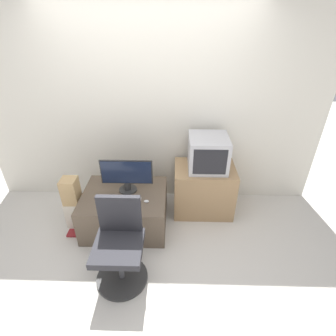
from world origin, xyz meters
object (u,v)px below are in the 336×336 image
Objects in this scene: mouse at (146,201)px; book at (76,233)px; keyboard at (127,201)px; office_chair at (120,247)px; main_monitor at (127,175)px; crt_tv at (208,153)px; cardboard_box_lower at (76,212)px.

book is at bearing -176.68° from mouse.
keyboard is at bearing 176.74° from mouse.
keyboard is 0.36× the size of office_chair.
main_monitor is 10.57× the size of mouse.
office_chair is at bearing -130.38° from crt_tv.
office_chair is 1.06m from cardboard_box_lower.
cardboard_box_lower is at bearing -172.83° from main_monitor.
book is (-0.88, -0.05, -0.47)m from mouse.
book is at bearing 140.83° from office_chair.
crt_tv reaches higher than cardboard_box_lower.
crt_tv reaches higher than mouse.
cardboard_box_lower is at bearing -168.31° from crt_tv.
crt_tv is at bearing 26.47° from keyboard.
book is (-0.64, -0.28, -0.67)m from main_monitor.
main_monitor is 0.39m from mouse.
keyboard is 0.93× the size of cardboard_box_lower.
mouse is 0.06× the size of office_chair.
crt_tv is 1.90m from book.
keyboard is 0.23m from mouse.
cardboard_box_lower is (-0.68, -0.09, -0.51)m from main_monitor.
mouse is at bearing -8.95° from cardboard_box_lower.
keyboard is 0.81m from book.
mouse reaches higher than keyboard.
mouse is 0.29× the size of book.
cardboard_box_lower is 0.26m from book.
book is at bearing -78.44° from cardboard_box_lower.
crt_tv is 1.82m from cardboard_box_lower.
main_monitor reaches higher than mouse.
keyboard is 5.51× the size of mouse.
mouse is (0.23, -0.01, 0.01)m from keyboard.
crt_tv is at bearing 18.49° from book.
crt_tv is at bearing 33.89° from mouse.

